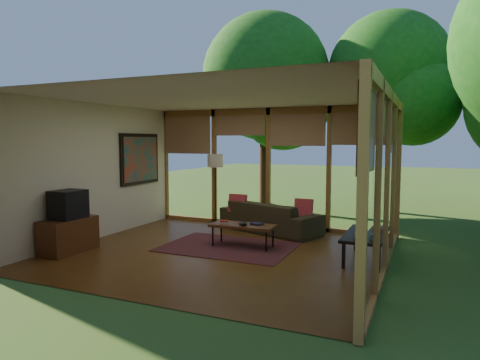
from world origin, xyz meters
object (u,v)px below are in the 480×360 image
at_px(floor_lamp, 215,165).
at_px(coffee_table, 243,226).
at_px(side_console, 365,236).
at_px(media_cabinet, 68,235).
at_px(television, 68,204).
at_px(sofa, 270,217).

distance_m(floor_lamp, coffee_table, 2.50).
bearing_deg(floor_lamp, side_console, -25.79).
bearing_deg(media_cabinet, floor_lamp, 69.63).
xyz_separation_m(television, floor_lamp, (1.21, 3.31, 0.56)).
xyz_separation_m(media_cabinet, side_console, (4.87, 1.55, 0.11)).
xyz_separation_m(floor_lamp, coffee_table, (1.46, -1.75, -1.01)).
relative_size(media_cabinet, side_console, 0.71).
bearing_deg(side_console, sofa, 145.77).
xyz_separation_m(sofa, side_console, (2.17, -1.48, 0.08)).
bearing_deg(side_console, floor_lamp, 154.21).
relative_size(sofa, side_console, 1.60).
xyz_separation_m(television, coffee_table, (2.67, 1.56, -0.46)).
height_order(coffee_table, side_console, side_console).
relative_size(sofa, floor_lamp, 1.36).
distance_m(media_cabinet, coffee_table, 3.11).
relative_size(television, side_console, 0.39).
distance_m(sofa, floor_lamp, 1.85).
xyz_separation_m(floor_lamp, side_console, (3.64, -1.76, -1.00)).
height_order(media_cabinet, coffee_table, media_cabinet).
relative_size(television, floor_lamp, 0.33).
bearing_deg(coffee_table, sofa, 89.43).
bearing_deg(floor_lamp, coffee_table, -50.29).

